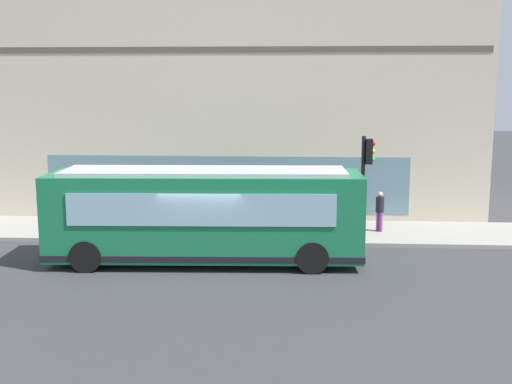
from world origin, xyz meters
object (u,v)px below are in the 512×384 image
Objects in this scene: pedestrian_by_light_pole at (380,209)px; newspaper_vending_box at (279,213)px; traffic_light_near_corner at (367,168)px; fire_hydrant at (215,228)px; pedestrian_walking_along_curb at (256,199)px; pedestrian_near_hydrant at (223,200)px; city_bus_nearside at (205,216)px; pedestrian_near_building_entrance at (165,211)px.

pedestrian_by_light_pole is 4.09m from newspaper_vending_box.
traffic_light_near_corner is 4.65m from newspaper_vending_box.
traffic_light_near_corner is at bearing -91.30° from fire_hydrant.
pedestrian_walking_along_curb reaches higher than fire_hydrant.
traffic_light_near_corner is at bearing 154.14° from pedestrian_by_light_pole.
pedestrian_near_hydrant is 1.14× the size of pedestrian_by_light_pole.
city_bus_nearside is at bearing -178.93° from fire_hydrant.
city_bus_nearside reaches higher than pedestrian_near_hydrant.
pedestrian_walking_along_curb is (2.00, -3.29, 0.12)m from pedestrian_near_building_entrance.
fire_hydrant is at bearing 88.70° from traffic_light_near_corner.
city_bus_nearside is 11.27× the size of newspaper_vending_box.
pedestrian_by_light_pole is at bearing -55.83° from city_bus_nearside.
newspaper_vending_box is (5.28, -2.25, -0.95)m from city_bus_nearside.
pedestrian_near_hydrant is at bearing 93.79° from pedestrian_walking_along_curb.
pedestrian_walking_along_curb is at bearing -86.21° from pedestrian_near_hydrant.
city_bus_nearside reaches higher than fire_hydrant.
pedestrian_by_light_pole is (1.48, -0.72, -1.77)m from traffic_light_near_corner.
city_bus_nearside reaches higher than newspaper_vending_box.
pedestrian_near_building_entrance is 1.05× the size of pedestrian_by_light_pole.
pedestrian_near_building_entrance is 8.20m from pedestrian_by_light_pole.
newspaper_vending_box is at bearing 51.26° from traffic_light_near_corner.
pedestrian_near_building_entrance reaches higher than fire_hydrant.
traffic_light_near_corner reaches higher than fire_hydrant.
city_bus_nearside is at bearing 165.18° from pedestrian_walking_along_curb.
pedestrian_near_hydrant is (4.97, -0.01, -0.39)m from city_bus_nearside.
pedestrian_near_building_entrance is 3.86m from pedestrian_walking_along_curb.
pedestrian_near_hydrant is (2.13, -0.06, 0.66)m from fire_hydrant.
pedestrian_near_building_entrance is 0.90× the size of pedestrian_walking_along_curb.
pedestrian_walking_along_curb reaches higher than pedestrian_near_hydrant.
pedestrian_by_light_pole is at bearing -105.57° from newspaper_vending_box.
newspaper_vending_box is (0.22, -0.92, -0.59)m from pedestrian_walking_along_curb.
newspaper_vending_box is at bearing -82.14° from pedestrian_near_hydrant.
newspaper_vending_box is at bearing 74.43° from pedestrian_by_light_pole.
traffic_light_near_corner reaches higher than pedestrian_by_light_pole.
pedestrian_walking_along_curb is 1.17× the size of pedestrian_by_light_pole.
pedestrian_walking_along_curb is 1.11m from newspaper_vending_box.
pedestrian_near_hydrant is at bearing 82.77° from pedestrian_by_light_pole.
city_bus_nearside is 5.76× the size of pedestrian_near_hydrant.
pedestrian_walking_along_curb is at bearing -58.69° from pedestrian_near_building_entrance.
pedestrian_near_hydrant reaches higher than pedestrian_by_light_pole.
fire_hydrant is 2.71m from pedestrian_walking_along_curb.
pedestrian_near_building_entrance is 2.75m from pedestrian_near_hydrant.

